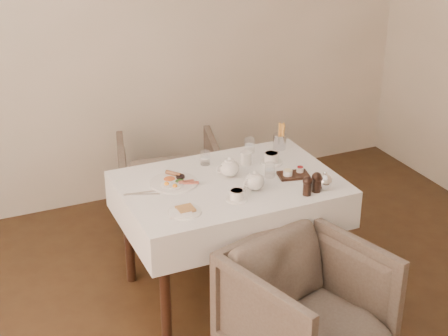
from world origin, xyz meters
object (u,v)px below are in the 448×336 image
object	(u,v)px
armchair_near	(307,308)
teapot_centre	(229,167)
table	(229,199)
armchair_far	(169,184)
breakfast_plate	(174,182)

from	to	relation	value
armchair_near	teapot_centre	bearing A→B (deg)	78.43
table	armchair_far	size ratio (longest dim) A/B	1.76
table	armchair_near	size ratio (longest dim) A/B	1.72
armchair_far	breakfast_plate	bearing A→B (deg)	87.19
teapot_centre	armchair_far	bearing A→B (deg)	93.80
armchair_far	teapot_centre	distance (m)	0.99
teapot_centre	breakfast_plate	bearing A→B (deg)	169.54
armchair_far	table	bearing A→B (deg)	108.03
breakfast_plate	teapot_centre	distance (m)	0.34
breakfast_plate	teapot_centre	xyz separation A→B (m)	(0.34, -0.05, 0.05)
armchair_far	teapot_centre	bearing A→B (deg)	110.12
table	armchair_near	world-z (taller)	table
armchair_near	armchair_far	xyz separation A→B (m)	(-0.16, 1.70, -0.01)
armchair_near	armchair_far	world-z (taller)	armchair_near
table	armchair_near	distance (m)	0.84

